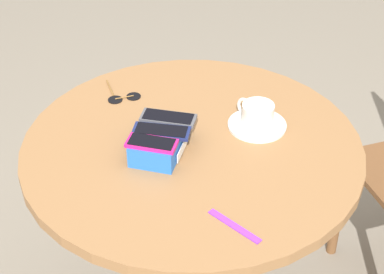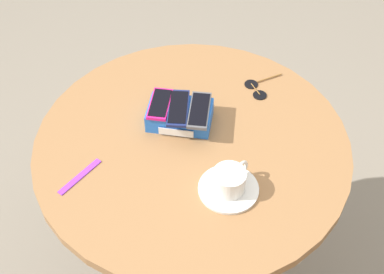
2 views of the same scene
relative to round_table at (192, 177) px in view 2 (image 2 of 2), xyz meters
The scene contains 9 objects.
round_table is the anchor object (origin of this frame).
phone_box 0.20m from the round_table, 136.99° to the left, with size 0.20×0.15×0.05m.
phone_magenta 0.25m from the round_table, 158.25° to the left, with size 0.08×0.13×0.01m.
phone_navy 0.23m from the round_table, 140.70° to the left, with size 0.10×0.15×0.01m.
phone_gray 0.22m from the round_table, 95.07° to the left, with size 0.09×0.15×0.01m.
saucer 0.24m from the round_table, 37.53° to the right, with size 0.15×0.15×0.01m, color silver.
coffee_cup 0.27m from the round_table, 36.74° to the right, with size 0.08×0.11×0.06m.
lanyard_strap 0.35m from the round_table, 134.29° to the right, with size 0.14×0.02×0.00m, color purple.
sunglasses 0.33m from the round_table, 70.75° to the left, with size 0.09×0.13×0.01m.
Camera 2 is at (0.38, -0.89, 1.86)m, focal length 50.00 mm.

